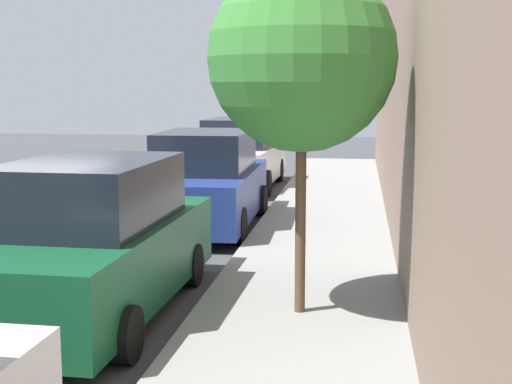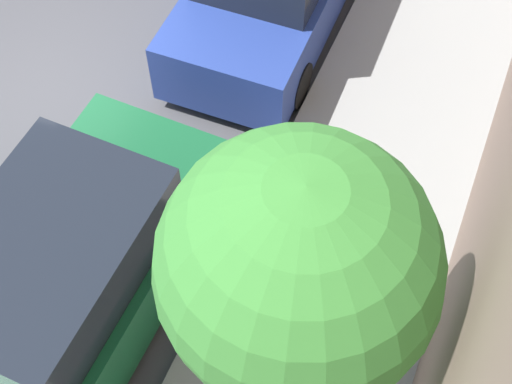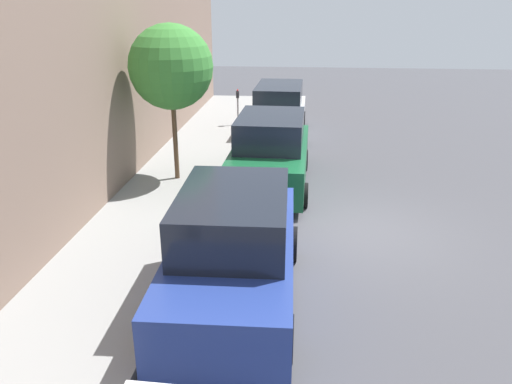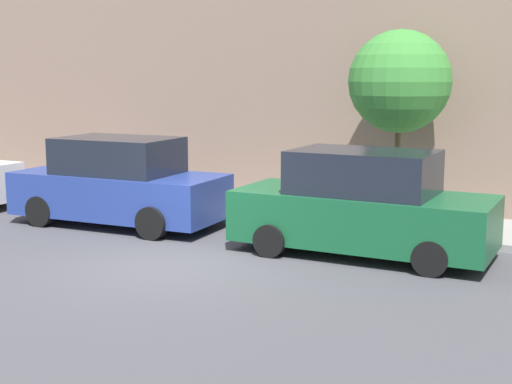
% 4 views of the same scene
% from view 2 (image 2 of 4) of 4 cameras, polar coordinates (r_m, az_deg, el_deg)
% --- Properties ---
extents(ground_plane, '(60.00, 60.00, 0.00)m').
position_cam_2_polar(ground_plane, '(11.05, -16.15, 6.92)').
color(ground_plane, '#424247').
extents(sidewalk, '(2.60, 32.00, 0.15)m').
position_cam_2_polar(sidewalk, '(9.54, 8.29, -1.08)').
color(sidewalk, gray).
rests_on(sidewalk, ground_plane).
extents(parked_suv_second, '(2.08, 4.84, 1.98)m').
position_cam_2_polar(parked_suv_second, '(8.19, -15.14, -7.22)').
color(parked_suv_second, '#14512D').
rests_on(parked_suv_second, ground_plane).
extents(street_tree, '(2.22, 2.22, 4.18)m').
position_cam_2_polar(street_tree, '(5.45, 3.34, -6.07)').
color(street_tree, brown).
rests_on(street_tree, sidewalk).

